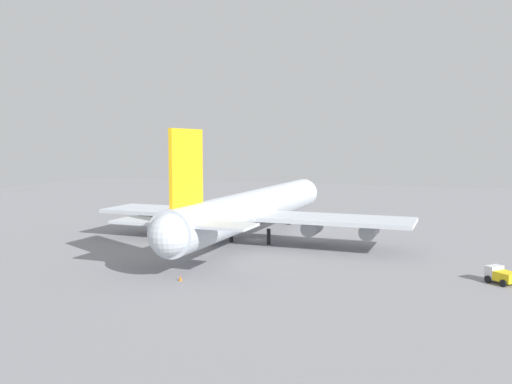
{
  "coord_description": "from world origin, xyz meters",
  "views": [
    {
      "loc": [
        -94.01,
        -36.39,
        18.5
      ],
      "look_at": [
        0.0,
        0.0,
        9.18
      ],
      "focal_mm": 37.68,
      "sensor_mm": 36.0,
      "label": 1
    }
  ],
  "objects_px": {
    "cargo_airplane": "(256,208)",
    "cargo_loader": "(501,275)",
    "safety_cone_tail": "(180,278)",
    "safety_cone_nose": "(306,217)"
  },
  "relations": [
    {
      "from": "cargo_airplane",
      "to": "cargo_loader",
      "type": "relative_size",
      "value": 16.27
    },
    {
      "from": "cargo_loader",
      "to": "safety_cone_nose",
      "type": "distance_m",
      "value": 64.16
    },
    {
      "from": "safety_cone_tail",
      "to": "safety_cone_nose",
      "type": "bearing_deg",
      "value": 0.55
    },
    {
      "from": "cargo_airplane",
      "to": "cargo_loader",
      "type": "distance_m",
      "value": 45.33
    },
    {
      "from": "safety_cone_nose",
      "to": "safety_cone_tail",
      "type": "relative_size",
      "value": 1.31
    },
    {
      "from": "cargo_loader",
      "to": "safety_cone_nose",
      "type": "height_order",
      "value": "cargo_loader"
    },
    {
      "from": "safety_cone_tail",
      "to": "cargo_airplane",
      "type": "bearing_deg",
      "value": 2.56
    },
    {
      "from": "cargo_airplane",
      "to": "safety_cone_nose",
      "type": "height_order",
      "value": "cargo_airplane"
    },
    {
      "from": "cargo_airplane",
      "to": "safety_cone_nose",
      "type": "relative_size",
      "value": 83.42
    },
    {
      "from": "cargo_airplane",
      "to": "safety_cone_tail",
      "type": "xyz_separation_m",
      "value": [
        -31.56,
        -1.41,
        -5.8
      ]
    }
  ]
}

